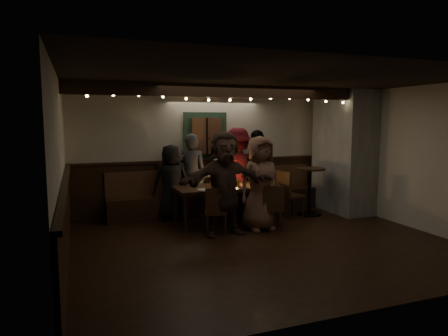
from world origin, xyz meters
name	(u,v)px	position (x,y,z in m)	size (l,w,h in m)	color
room	(280,165)	(1.07, 1.42, 1.07)	(6.02, 5.01, 2.62)	black
dining_table	(228,189)	(-0.09, 1.40, 0.66)	(2.03, 0.87, 0.88)	black
chair_near_left	(216,208)	(-0.58, 0.66, 0.48)	(0.45, 0.45, 0.84)	black
chair_near_right	(273,205)	(0.47, 0.59, 0.47)	(0.47, 0.47, 0.83)	black
chair_end	(287,191)	(1.21, 1.38, 0.54)	(0.50, 0.50, 0.96)	black
high_top	(310,185)	(1.78, 1.44, 0.63)	(0.62, 0.62, 0.99)	black
person_a	(171,182)	(-1.04, 2.04, 0.75)	(0.74, 0.48, 1.51)	black
person_b	(191,175)	(-0.60, 2.13, 0.86)	(0.63, 0.41, 1.72)	#343439
person_c	(219,177)	(-0.02, 2.07, 0.80)	(0.78, 0.61, 1.61)	beige
person_d	(238,171)	(0.39, 2.06, 0.91)	(1.18, 0.68, 1.83)	#3A080D
person_e	(258,171)	(0.87, 2.06, 0.89)	(1.04, 0.43, 1.78)	black
person_f	(225,183)	(-0.42, 0.66, 0.91)	(1.68, 0.53, 1.81)	#3F2A21
person_g	(260,183)	(0.29, 0.73, 0.85)	(0.83, 0.54, 1.71)	brown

